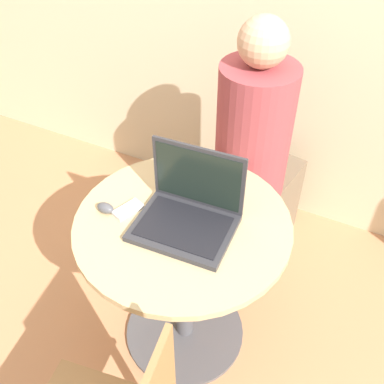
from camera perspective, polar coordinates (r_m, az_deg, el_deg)
ground_plane at (r=2.11m, az=-0.91°, el=-17.26°), size 12.00×12.00×0.00m
round_table at (r=1.71m, az=-1.09°, el=-8.95°), size 0.76×0.76×0.70m
laptop at (r=1.51m, az=-0.44°, el=-2.38°), size 0.34×0.27×0.26m
cell_phone at (r=1.59m, az=-8.15°, el=-2.24°), size 0.08×0.12×0.02m
computer_mouse at (r=1.60m, az=-10.94°, el=-1.99°), size 0.06×0.04×0.04m
person_seated at (r=2.08m, az=7.97°, el=3.04°), size 0.36×0.51×1.23m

